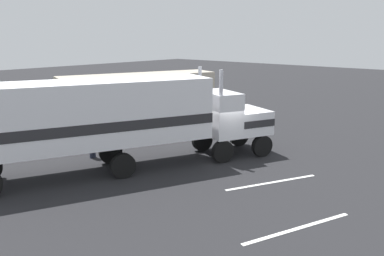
# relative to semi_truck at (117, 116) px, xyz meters

# --- Properties ---
(ground_plane) EXTENTS (120.00, 120.00, 0.00)m
(ground_plane) POSITION_rel_semi_truck_xyz_m (4.86, -2.63, -2.52)
(ground_plane) COLOR #232326
(lane_stripe_near) EXTENTS (4.04, 2.04, 0.01)m
(lane_stripe_near) POSITION_rel_semi_truck_xyz_m (3.20, -6.13, -2.52)
(lane_stripe_near) COLOR silver
(lane_stripe_near) RESTS_ON ground_plane
(lane_stripe_mid) EXTENTS (4.17, 1.71, 0.01)m
(lane_stripe_mid) POSITION_rel_semi_truck_xyz_m (0.21, -8.82, -2.52)
(lane_stripe_mid) COLOR silver
(lane_stripe_mid) RESTS_ON ground_plane
(semi_truck) EXTENTS (13.97, 7.97, 4.50)m
(semi_truck) POSITION_rel_semi_truck_xyz_m (0.00, 0.00, 0.00)
(semi_truck) COLOR white
(semi_truck) RESTS_ON ground_plane
(person_bystander) EXTENTS (0.34, 0.45, 1.63)m
(person_bystander) POSITION_rel_semi_truck_xyz_m (0.27, 2.47, -1.63)
(person_bystander) COLOR #2D3347
(person_bystander) RESTS_ON ground_plane
(parked_bus) EXTENTS (11.22, 6.08, 3.40)m
(parked_bus) POSITION_rel_semi_truck_xyz_m (7.53, 7.09, -0.46)
(parked_bus) COLOR #BFB29E
(parked_bus) RESTS_ON ground_plane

